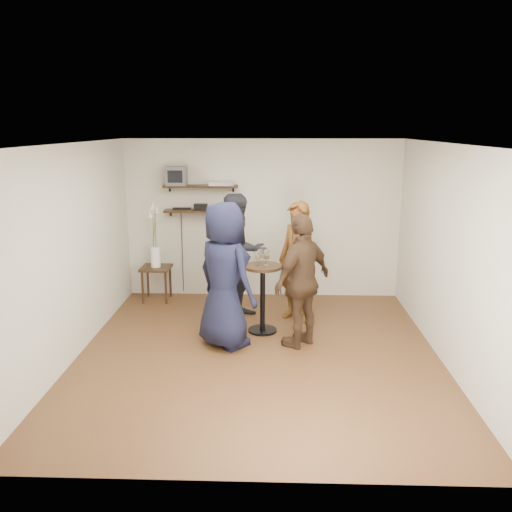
# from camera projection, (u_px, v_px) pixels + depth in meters

# --- Properties ---
(room) EXTENTS (4.58, 5.08, 2.68)m
(room) POSITION_uv_depth(u_px,v_px,m) (258.00, 254.00, 6.49)
(room) COLOR #492D17
(room) RESTS_ON ground
(shelf_upper) EXTENTS (1.20, 0.25, 0.04)m
(shelf_upper) POSITION_uv_depth(u_px,v_px,m) (201.00, 186.00, 8.71)
(shelf_upper) COLOR black
(shelf_upper) RESTS_ON room
(shelf_lower) EXTENTS (1.20, 0.25, 0.04)m
(shelf_lower) POSITION_uv_depth(u_px,v_px,m) (201.00, 211.00, 8.80)
(shelf_lower) COLOR black
(shelf_lower) RESTS_ON room
(crt_monitor) EXTENTS (0.32, 0.30, 0.30)m
(crt_monitor) POSITION_uv_depth(u_px,v_px,m) (177.00, 176.00, 8.68)
(crt_monitor) COLOR #59595B
(crt_monitor) RESTS_ON shelf_upper
(dvd_deck) EXTENTS (0.40, 0.24, 0.06)m
(dvd_deck) POSITION_uv_depth(u_px,v_px,m) (222.00, 183.00, 8.68)
(dvd_deck) COLOR silver
(dvd_deck) RESTS_ON shelf_upper
(radio) EXTENTS (0.22, 0.10, 0.10)m
(radio) POSITION_uv_depth(u_px,v_px,m) (201.00, 207.00, 8.78)
(radio) COLOR black
(radio) RESTS_ON shelf_lower
(power_strip) EXTENTS (0.30, 0.05, 0.03)m
(power_strip) POSITION_uv_depth(u_px,v_px,m) (182.00, 208.00, 8.85)
(power_strip) COLOR black
(power_strip) RESTS_ON shelf_lower
(side_table) EXTENTS (0.48, 0.48, 0.57)m
(side_table) POSITION_uv_depth(u_px,v_px,m) (156.00, 272.00, 8.82)
(side_table) COLOR black
(side_table) RESTS_ON room
(vase_lilies) EXTENTS (0.20, 0.21, 1.08)m
(vase_lilies) POSITION_uv_depth(u_px,v_px,m) (155.00, 246.00, 8.72)
(vase_lilies) COLOR white
(vase_lilies) RESTS_ON side_table
(drinks_table) EXTENTS (0.52, 0.52, 0.95)m
(drinks_table) POSITION_uv_depth(u_px,v_px,m) (263.00, 289.00, 7.43)
(drinks_table) COLOR black
(drinks_table) RESTS_ON room
(wine_glass_fl) EXTENTS (0.07, 0.07, 0.20)m
(wine_glass_fl) POSITION_uv_depth(u_px,v_px,m) (257.00, 256.00, 7.30)
(wine_glass_fl) COLOR silver
(wine_glass_fl) RESTS_ON drinks_table
(wine_glass_fr) EXTENTS (0.07, 0.07, 0.22)m
(wine_glass_fr) POSITION_uv_depth(u_px,v_px,m) (267.00, 255.00, 7.28)
(wine_glass_fr) COLOR silver
(wine_glass_fr) RESTS_ON drinks_table
(wine_glass_bl) EXTENTS (0.07, 0.07, 0.20)m
(wine_glass_bl) POSITION_uv_depth(u_px,v_px,m) (260.00, 254.00, 7.39)
(wine_glass_bl) COLOR silver
(wine_glass_bl) RESTS_ON drinks_table
(wine_glass_br) EXTENTS (0.07, 0.07, 0.20)m
(wine_glass_br) POSITION_uv_depth(u_px,v_px,m) (266.00, 256.00, 7.33)
(wine_glass_br) COLOR silver
(wine_glass_br) RESTS_ON drinks_table
(person_plaid) EXTENTS (0.75, 0.75, 1.76)m
(person_plaid) POSITION_uv_depth(u_px,v_px,m) (297.00, 262.00, 7.83)
(person_plaid) COLOR #A51312
(person_plaid) RESTS_ON room
(person_dark) EXTENTS (1.14, 1.07, 1.86)m
(person_dark) POSITION_uv_depth(u_px,v_px,m) (239.00, 257.00, 7.94)
(person_dark) COLOR black
(person_dark) RESTS_ON room
(person_navy) EXTENTS (1.08, 1.07, 1.89)m
(person_navy) POSITION_uv_depth(u_px,v_px,m) (225.00, 276.00, 6.88)
(person_navy) COLOR black
(person_navy) RESTS_ON room
(person_brown) EXTENTS (0.99, 1.04, 1.73)m
(person_brown) POSITION_uv_depth(u_px,v_px,m) (302.00, 281.00, 6.91)
(person_brown) COLOR #3F2A1B
(person_brown) RESTS_ON room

